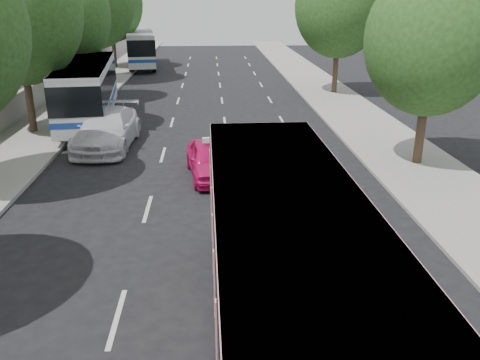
{
  "coord_description": "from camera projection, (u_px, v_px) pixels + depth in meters",
  "views": [
    {
      "loc": [
        0.23,
        -11.48,
        6.63
      ],
      "look_at": [
        1.04,
        2.22,
        1.6
      ],
      "focal_mm": 38.0,
      "sensor_mm": 36.0,
      "label": 1
    }
  ],
  "objects": [
    {
      "name": "ground",
      "position": [
        205.0,
        269.0,
        13.03
      ],
      "size": [
        120.0,
        120.0,
        0.0
      ],
      "primitive_type": "plane",
      "color": "black",
      "rests_on": "ground"
    },
    {
      "name": "sidewalk_left",
      "position": [
        69.0,
        107.0,
        31.28
      ],
      "size": [
        4.0,
        90.0,
        0.15
      ],
      "primitive_type": "cube",
      "color": "#9E998E",
      "rests_on": "ground"
    },
    {
      "name": "sidewalk_right",
      "position": [
        341.0,
        104.0,
        32.22
      ],
      "size": [
        4.0,
        90.0,
        0.12
      ],
      "primitive_type": "cube",
      "color": "#9E998E",
      "rests_on": "ground"
    },
    {
      "name": "low_wall",
      "position": [
        37.0,
        94.0,
        30.89
      ],
      "size": [
        0.3,
        90.0,
        1.5
      ],
      "primitive_type": "cube",
      "color": "#9E998E",
      "rests_on": "sidewalk_left"
    },
    {
      "name": "tree_left_c",
      "position": [
        17.0,
        6.0,
        23.51
      ],
      "size": [
        6.0,
        6.0,
        9.35
      ],
      "color": "#38281E",
      "rests_on": "ground"
    },
    {
      "name": "tree_left_d",
      "position": [
        66.0,
        11.0,
        31.18
      ],
      "size": [
        5.52,
        5.52,
        8.6
      ],
      "color": "#38281E",
      "rests_on": "ground"
    },
    {
      "name": "tree_left_f",
      "position": [
        111.0,
        1.0,
        46.04
      ],
      "size": [
        5.88,
        5.88,
        9.16
      ],
      "color": "#38281E",
      "rests_on": "ground"
    },
    {
      "name": "tree_right_near",
      "position": [
        435.0,
        34.0,
        19.16
      ],
      "size": [
        5.1,
        5.1,
        7.95
      ],
      "color": "#38281E",
      "rests_on": "ground"
    },
    {
      "name": "tree_right_far",
      "position": [
        341.0,
        2.0,
        33.86
      ],
      "size": [
        6.0,
        6.0,
        9.35
      ],
      "color": "#38281E",
      "rests_on": "ground"
    },
    {
      "name": "pink_bus",
      "position": [
        287.0,
        259.0,
        9.24
      ],
      "size": [
        2.76,
        10.56,
        3.36
      ],
      "rotation": [
        0.0,
        0.0,
        0.01
      ],
      "color": "pink",
      "rests_on": "ground"
    },
    {
      "name": "pink_taxi",
      "position": [
        210.0,
        159.0,
        19.41
      ],
      "size": [
        2.15,
        4.2,
        1.37
      ],
      "primitive_type": "imported",
      "rotation": [
        0.0,
        0.0,
        0.14
      ],
      "color": "#DC1367",
      "rests_on": "ground"
    },
    {
      "name": "white_pickup",
      "position": [
        107.0,
        129.0,
        23.15
      ],
      "size": [
        2.6,
        5.9,
        1.69
      ],
      "primitive_type": "imported",
      "rotation": [
        0.0,
        0.0,
        -0.04
      ],
      "color": "silver",
      "rests_on": "ground"
    },
    {
      "name": "tour_coach_front",
      "position": [
        88.0,
        87.0,
        27.12
      ],
      "size": [
        3.59,
        11.06,
        3.25
      ],
      "rotation": [
        0.0,
        0.0,
        0.12
      ],
      "color": "silver",
      "rests_on": "ground"
    },
    {
      "name": "tour_coach_rear",
      "position": [
        141.0,
        46.0,
        48.41
      ],
      "size": [
        3.87,
        11.32,
        3.32
      ],
      "rotation": [
        0.0,
        0.0,
        0.13
      ],
      "color": "silver",
      "rests_on": "ground"
    },
    {
      "name": "taxi_roof_sign",
      "position": [
        210.0,
        140.0,
        19.15
      ],
      "size": [
        0.57,
        0.25,
        0.18
      ],
      "primitive_type": "cube",
      "rotation": [
        0.0,
        0.0,
        0.14
      ],
      "color": "silver",
      "rests_on": "pink_taxi"
    }
  ]
}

